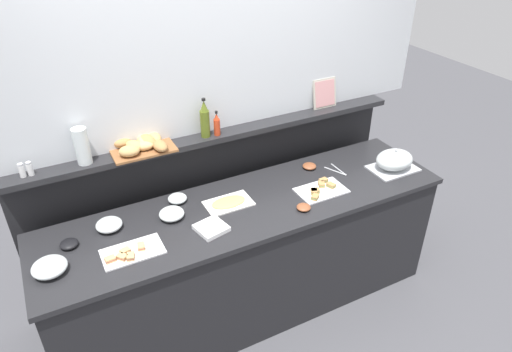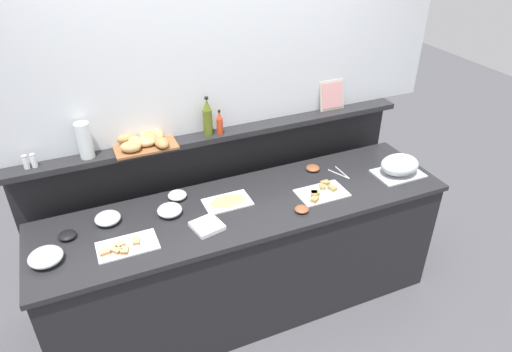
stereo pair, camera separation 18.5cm
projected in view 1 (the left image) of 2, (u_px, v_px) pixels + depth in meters
The scene contains 24 objects.
ground_plane at pixel (218, 257), 3.97m from camera, with size 12.00×12.00×0.00m, color #4C4C51.
buffet_counter at pixel (249, 258), 3.27m from camera, with size 2.74×0.72×0.93m.
back_ledge_unit at pixel (218, 198), 3.57m from camera, with size 2.82×0.22×1.25m.
upper_wall_panel at pixel (208, 30), 2.92m from camera, with size 3.42×0.08×1.35m, color silver.
sandwich_platter_front at pixel (131, 252), 2.61m from camera, with size 0.34×0.19×0.04m.
sandwich_platter_side at pixel (321, 190), 3.15m from camera, with size 0.34×0.21×0.04m.
cold_cuts_platter at pixel (229, 203), 3.03m from camera, with size 0.31×0.19×0.02m.
serving_cloche at pixel (394, 161), 3.37m from camera, with size 0.34×0.24×0.17m.
glass_bowl_large at pixel (50, 268), 2.47m from camera, with size 0.19×0.19×0.07m.
glass_bowl_medium at pixel (109, 225), 2.79m from camera, with size 0.16×0.16×0.06m.
glass_bowl_small at pixel (177, 199), 3.04m from camera, with size 0.13×0.13×0.05m.
glass_bowl_extra at pixel (172, 214), 2.89m from camera, with size 0.16×0.16×0.06m.
condiment_bowl_red at pixel (69, 244), 2.66m from camera, with size 0.11×0.11×0.04m, color black.
condiment_bowl_dark at pixel (309, 166), 3.41m from camera, with size 0.10×0.10×0.04m, color brown.
condiment_bowl_cream at pixel (304, 207), 2.97m from camera, with size 0.09×0.09×0.03m, color brown.
serving_tongs at pixel (338, 171), 3.38m from camera, with size 0.09×0.19×0.01m.
napkin_stack at pixel (211, 228), 2.79m from camera, with size 0.17×0.17×0.03m, color white.
hot_sauce_bottle at pixel (217, 125), 3.14m from camera, with size 0.04×0.04×0.18m.
olive_oil_bottle at pixel (205, 120), 3.09m from camera, with size 0.06×0.06×0.28m.
salt_shaker at pixel (22, 170), 2.69m from camera, with size 0.03×0.03×0.09m.
pepper_shaker at pixel (30, 169), 2.71m from camera, with size 0.03×0.03×0.09m.
bread_basket at pixel (142, 144), 2.98m from camera, with size 0.40×0.29×0.08m.
framed_picture at pixel (325, 93), 3.53m from camera, with size 0.20×0.06×0.22m.
water_carafe at pixel (82, 146), 2.79m from camera, with size 0.09×0.09×0.23m, color silver.
Camera 1 is at (-1.10, -2.21, 2.68)m, focal length 32.53 mm.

